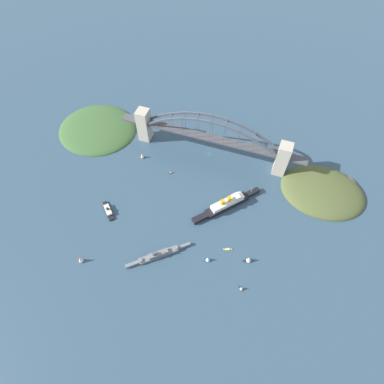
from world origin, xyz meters
name	(u,v)px	position (x,y,z in m)	size (l,w,h in m)	color
ground_plane	(209,154)	(0.00, 0.00, 0.00)	(1400.00, 1400.00, 0.00)	#334C60
harbor_arch_bridge	(210,140)	(0.00, 0.00, 29.47)	(271.09, 18.21, 69.80)	#BCB29E
headland_west_shore	(323,191)	(-168.59, 14.78, 0.00)	(113.58, 91.64, 25.00)	#4C562D
headland_east_shore	(99,129)	(181.97, 6.99, 0.00)	(124.04, 115.58, 19.11)	#3D6033
ocean_liner	(227,204)	(-49.05, 81.84, 5.92)	(74.00, 81.49, 20.02)	black
naval_cruiser	(158,255)	(9.80, 176.23, 3.14)	(64.11, 55.25, 17.53)	slate
harbor_ferry_steamer	(108,211)	(95.55, 139.91, 2.22)	(26.41, 25.75, 7.42)	black
seaplane_taxiing_near_bridge	(189,133)	(42.36, -28.98, 2.05)	(10.58, 7.71, 5.02)	#B7B7B2
small_boat_0	(208,259)	(-48.20, 162.41, 3.87)	(8.45, 6.54, 8.23)	#234C8C
small_boat_1	(249,259)	(-94.09, 147.27, 4.65)	(10.47, 7.39, 10.07)	black
small_boat_2	(142,156)	(91.54, 40.04, 4.61)	(8.82, 4.94, 9.94)	brown
small_boat_3	(80,259)	(93.35, 212.17, 5.39)	(9.81, 6.12, 11.62)	#B2231E
small_boat_4	(171,173)	(40.98, 53.32, 0.73)	(6.26, 4.86, 2.01)	brown
small_boat_5	(228,249)	(-67.17, 141.01, 0.78)	(11.20, 5.21, 2.13)	gold
small_boat_6	(241,288)	(-94.07, 182.87, 3.29)	(5.70, 5.45, 7.04)	black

